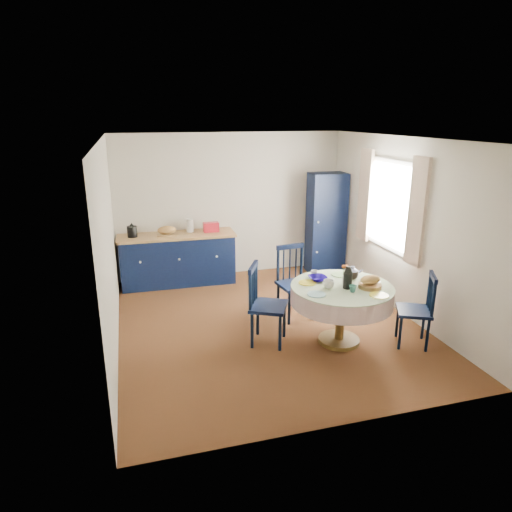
{
  "coord_description": "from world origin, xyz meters",
  "views": [
    {
      "loc": [
        -1.73,
        -5.5,
        2.79
      ],
      "look_at": [
        -0.12,
        0.2,
        0.94
      ],
      "focal_mm": 32.0,
      "sensor_mm": 36.0,
      "label": 1
    }
  ],
  "objects": [
    {
      "name": "pantry_cabinet",
      "position": [
        1.66,
        1.85,
        0.9
      ],
      "size": [
        0.66,
        0.49,
        1.81
      ],
      "rotation": [
        0.0,
        0.0,
        -0.06
      ],
      "color": "black",
      "rests_on": "floor"
    },
    {
      "name": "mug_d",
      "position": [
        0.52,
        -0.33,
        0.81
      ],
      "size": [
        0.09,
        0.09,
        0.08
      ],
      "primitive_type": "imported",
      "color": "silver",
      "rests_on": "dining_table"
    },
    {
      "name": "wall_back",
      "position": [
        0.0,
        2.25,
        1.25
      ],
      "size": [
        4.0,
        0.02,
        2.5
      ],
      "primitive_type": "cube",
      "color": "beige",
      "rests_on": "floor"
    },
    {
      "name": "cobalt_bowl",
      "position": [
        0.51,
        -0.48,
        0.79
      ],
      "size": [
        0.23,
        0.23,
        0.06
      ],
      "primitive_type": "imported",
      "color": "#12056A",
      "rests_on": "dining_table"
    },
    {
      "name": "mug_b",
      "position": [
        0.75,
        -0.96,
        0.81
      ],
      "size": [
        0.09,
        0.09,
        0.08
      ],
      "primitive_type": "imported",
      "color": "#35766B",
      "rests_on": "dining_table"
    },
    {
      "name": "chair_left",
      "position": [
        -0.19,
        -0.48,
        0.52
      ],
      "size": [
        0.6,
        0.61,
        1.03
      ],
      "rotation": [
        0.0,
        0.0,
        1.1
      ],
      "color": "black",
      "rests_on": "floor"
    },
    {
      "name": "mug_a",
      "position": [
        0.53,
        -0.76,
        0.82
      ],
      "size": [
        0.13,
        0.13,
        0.1
      ],
      "primitive_type": "imported",
      "color": "silver",
      "rests_on": "dining_table"
    },
    {
      "name": "floor",
      "position": [
        0.0,
        0.0,
        0.0
      ],
      "size": [
        4.5,
        4.5,
        0.0
      ],
      "primitive_type": "plane",
      "color": "black",
      "rests_on": "ground"
    },
    {
      "name": "dining_table",
      "position": [
        0.73,
        -0.74,
        0.64
      ],
      "size": [
        1.26,
        1.26,
        1.04
      ],
      "color": "brown",
      "rests_on": "floor"
    },
    {
      "name": "wall_left",
      "position": [
        -2.0,
        0.0,
        1.25
      ],
      "size": [
        0.02,
        4.5,
        2.5
      ],
      "primitive_type": "cube",
      "color": "beige",
      "rests_on": "floor"
    },
    {
      "name": "kitchen_counter",
      "position": [
        -1.0,
        1.96,
        0.45
      ],
      "size": [
        1.96,
        0.65,
        1.11
      ],
      "rotation": [
        0.0,
        0.0,
        -0.02
      ],
      "color": "black",
      "rests_on": "floor"
    },
    {
      "name": "chair_right",
      "position": [
        1.61,
        -1.05,
        0.48
      ],
      "size": [
        0.55,
        0.56,
        0.94
      ],
      "rotation": [
        0.0,
        0.0,
        -2.04
      ],
      "color": "black",
      "rests_on": "floor"
    },
    {
      "name": "mug_c",
      "position": [
        0.96,
        -0.55,
        0.82
      ],
      "size": [
        0.14,
        0.14,
        0.11
      ],
      "primitive_type": "imported",
      "color": "black",
      "rests_on": "dining_table"
    },
    {
      "name": "chair_far",
      "position": [
        0.44,
        0.16,
        0.52
      ],
      "size": [
        0.51,
        0.49,
        1.03
      ],
      "rotation": [
        0.0,
        0.0,
        0.13
      ],
      "color": "black",
      "rests_on": "floor"
    },
    {
      "name": "window",
      "position": [
        1.95,
        0.3,
        1.52
      ],
      "size": [
        0.1,
        1.74,
        1.45
      ],
      "color": "white",
      "rests_on": "wall_right"
    },
    {
      "name": "ceiling",
      "position": [
        0.0,
        0.0,
        2.5
      ],
      "size": [
        4.5,
        4.5,
        0.0
      ],
      "primitive_type": "plane",
      "rotation": [
        3.14,
        0.0,
        0.0
      ],
      "color": "white",
      "rests_on": "wall_back"
    },
    {
      "name": "wall_right",
      "position": [
        2.0,
        0.0,
        1.25
      ],
      "size": [
        0.02,
        4.5,
        2.5
      ],
      "primitive_type": "cube",
      "color": "beige",
      "rests_on": "floor"
    }
  ]
}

